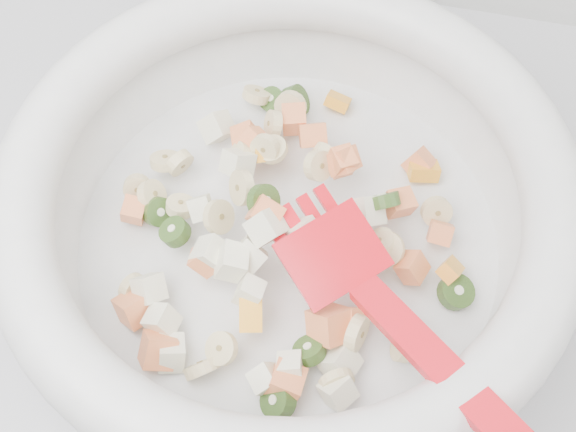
# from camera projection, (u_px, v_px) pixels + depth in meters

# --- Properties ---
(counter) EXTENTS (2.00, 0.60, 0.90)m
(counter) POSITION_uv_depth(u_px,v_px,m) (407.00, 410.00, 0.98)
(counter) COLOR #A3A2A8
(counter) RESTS_ON ground
(mixing_bowl) EXTENTS (0.44, 0.43, 0.14)m
(mixing_bowl) POSITION_uv_depth(u_px,v_px,m) (288.00, 206.00, 0.54)
(mixing_bowl) COLOR silver
(mixing_bowl) RESTS_ON counter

